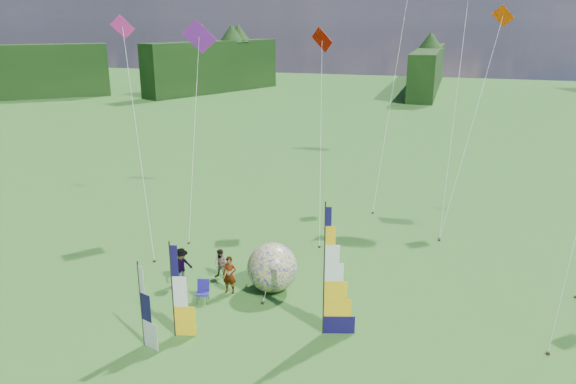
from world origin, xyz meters
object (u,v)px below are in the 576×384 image
(side_banner_left, at_px, (172,291))
(kite_whale, at_px, (460,64))
(spectator_d, at_px, (262,268))
(spectator_b, at_px, (221,264))
(spectator_c, at_px, (181,266))
(bol_inflatable, at_px, (272,267))
(camp_chair, at_px, (203,292))
(spectator_a, at_px, (230,275))
(side_banner_far, at_px, (141,306))
(feather_banner_main, at_px, (324,272))

(side_banner_left, xyz_separation_m, kite_whale, (10.21, 19.70, 7.62))
(spectator_d, height_order, kite_whale, kite_whale)
(spectator_b, xyz_separation_m, spectator_c, (-1.60, -1.09, 0.16))
(bol_inflatable, xyz_separation_m, camp_chair, (-2.67, -2.03, -0.66))
(spectator_b, relative_size, camp_chair, 1.47)
(side_banner_left, relative_size, bol_inflatable, 1.69)
(bol_inflatable, distance_m, camp_chair, 3.42)
(spectator_b, bearing_deg, side_banner_left, -82.21)
(spectator_b, xyz_separation_m, spectator_d, (2.12, 0.12, 0.03))
(bol_inflatable, distance_m, spectator_a, 2.02)
(side_banner_far, height_order, spectator_a, side_banner_far)
(camp_chair, bearing_deg, side_banner_far, -115.35)
(side_banner_far, xyz_separation_m, spectator_b, (0.56, 6.42, -0.98))
(camp_chair, bearing_deg, spectator_c, 126.28)
(bol_inflatable, relative_size, kite_whale, 0.12)
(spectator_b, height_order, spectator_d, spectator_d)
(camp_chair, distance_m, kite_whale, 21.71)
(feather_banner_main, height_order, spectator_d, feather_banner_main)
(side_banner_left, distance_m, spectator_b, 5.60)
(side_banner_far, xyz_separation_m, spectator_c, (-1.03, 5.32, -0.83))
(side_banner_left, xyz_separation_m, spectator_b, (-0.29, 5.45, -1.24))
(camp_chair, xyz_separation_m, kite_whale, (10.34, 16.78, 9.10))
(feather_banner_main, relative_size, camp_chair, 5.32)
(side_banner_far, xyz_separation_m, bol_inflatable, (3.41, 5.92, -0.56))
(bol_inflatable, xyz_separation_m, spectator_d, (-0.72, 0.62, -0.39))
(side_banner_far, height_order, bol_inflatable, side_banner_far)
(side_banner_left, relative_size, kite_whale, 0.21)
(spectator_b, distance_m, spectator_c, 1.94)
(side_banner_left, xyz_separation_m, side_banner_far, (-0.86, -0.97, -0.26))
(feather_banner_main, distance_m, spectator_a, 5.81)
(feather_banner_main, bearing_deg, camp_chair, 153.84)
(spectator_b, bearing_deg, bol_inflatable, -5.28)
(side_banner_left, distance_m, bol_inflatable, 5.63)
(side_banner_left, relative_size, camp_chair, 3.86)
(feather_banner_main, height_order, camp_chair, feather_banner_main)
(spectator_b, height_order, camp_chair, spectator_b)
(spectator_a, xyz_separation_m, kite_whale, (9.50, 15.56, 8.71))
(bol_inflatable, bearing_deg, spectator_b, 169.99)
(bol_inflatable, distance_m, spectator_b, 2.92)
(spectator_b, relative_size, kite_whale, 0.08)
(spectator_a, distance_m, spectator_c, 2.62)
(spectator_b, height_order, kite_whale, kite_whale)
(side_banner_left, bearing_deg, spectator_a, 65.63)
(side_banner_left, distance_m, spectator_d, 5.99)
(side_banner_far, bearing_deg, kite_whale, 81.39)
(side_banner_far, bearing_deg, spectator_c, 120.55)
(feather_banner_main, relative_size, side_banner_left, 1.38)
(spectator_a, distance_m, camp_chair, 1.53)
(spectator_b, bearing_deg, spectator_a, -47.68)
(spectator_d, height_order, camp_chair, spectator_d)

